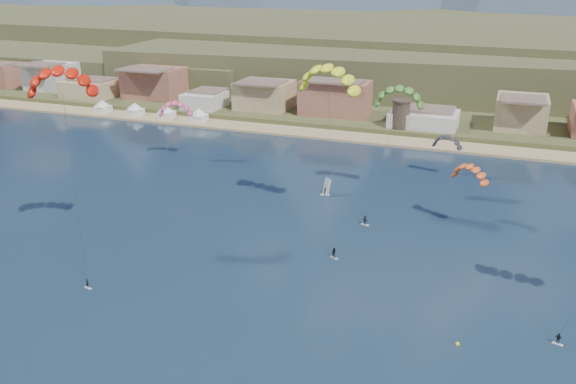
{
  "coord_description": "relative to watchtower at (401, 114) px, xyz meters",
  "views": [
    {
      "loc": [
        33.6,
        -58.18,
        46.32
      ],
      "look_at": [
        0.0,
        32.0,
        10.0
      ],
      "focal_mm": 36.91,
      "sensor_mm": 36.0,
      "label": 1
    }
  ],
  "objects": [
    {
      "name": "ground",
      "position": [
        -5.0,
        -114.0,
        -6.37
      ],
      "size": [
        2400.0,
        2400.0,
        0.0
      ],
      "primitive_type": "plane",
      "color": "black",
      "rests_on": "ground"
    },
    {
      "name": "beach",
      "position": [
        -5.0,
        -8.0,
        -6.12
      ],
      "size": [
        2200.0,
        12.0,
        0.9
      ],
      "color": "tan",
      "rests_on": "ground"
    },
    {
      "name": "land",
      "position": [
        -5.0,
        446.0,
        -6.37
      ],
      "size": [
        2200.0,
        900.0,
        4.0
      ],
      "color": "brown",
      "rests_on": "ground"
    },
    {
      "name": "foothills",
      "position": [
        17.39,
        118.47,
        2.71
      ],
      "size": [
        940.0,
        210.0,
        18.0
      ],
      "color": "brown",
      "rests_on": "ground"
    },
    {
      "name": "town",
      "position": [
        -45.0,
        8.0,
        1.63
      ],
      "size": [
        400.0,
        24.0,
        12.0
      ],
      "color": "silver",
      "rests_on": "ground"
    },
    {
      "name": "watchtower",
      "position": [
        0.0,
        0.0,
        0.0
      ],
      "size": [
        5.82,
        5.82,
        8.6
      ],
      "color": "#47382D",
      "rests_on": "ground"
    },
    {
      "name": "beach_tents",
      "position": [
        -81.25,
        -8.0,
        -2.66
      ],
      "size": [
        43.4,
        6.4,
        5.0
      ],
      "color": "white",
      "rests_on": "ground"
    },
    {
      "name": "kitesurfer_red",
      "position": [
        -36.95,
        -97.9,
        24.29
      ],
      "size": [
        15.14,
        14.76,
        33.96
      ],
      "color": "silver",
      "rests_on": "ground"
    },
    {
      "name": "kitesurfer_yellow",
      "position": [
        -1.81,
        -69.53,
        22.17
      ],
      "size": [
        13.46,
        18.93,
        32.95
      ],
      "color": "silver",
      "rests_on": "ground"
    },
    {
      "name": "kitesurfer_green",
      "position": [
        8.21,
        -53.06,
        16.28
      ],
      "size": [
        10.94,
        18.91,
        27.22
      ],
      "color": "silver",
      "rests_on": "ground"
    },
    {
      "name": "distant_kite_pink",
      "position": [
        -49.07,
        -44.84,
        7.79
      ],
      "size": [
        9.64,
        7.05,
        17.27
      ],
      "color": "#262626",
      "rests_on": "ground"
    },
    {
      "name": "distant_kite_dark",
      "position": [
        16.91,
        -33.94,
        2.69
      ],
      "size": [
        7.78,
        6.15,
        12.38
      ],
      "color": "#262626",
      "rests_on": "ground"
    },
    {
      "name": "distant_kite_orange",
      "position": [
        24.02,
        -62.43,
        4.92
      ],
      "size": [
        8.28,
        7.33,
        14.41
      ],
      "color": "#262626",
      "rests_on": "ground"
    },
    {
      "name": "windsurfer",
      "position": [
        -5.88,
        -55.96,
        -5.18
      ],
      "size": [
        2.19,
        2.41,
        3.76
      ],
      "color": "silver",
      "rests_on": "ground"
    },
    {
      "name": "buoy",
      "position": [
        26.59,
        -102.78,
        -6.27
      ],
      "size": [
        0.6,
        0.6,
        0.6
      ],
      "color": "yellow",
      "rests_on": "ground"
    }
  ]
}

